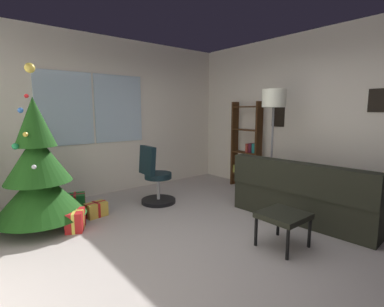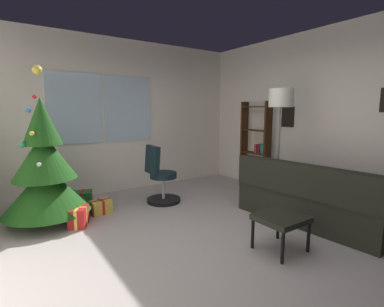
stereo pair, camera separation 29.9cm
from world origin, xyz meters
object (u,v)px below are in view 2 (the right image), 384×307
couch (327,200)px  bookshelf (255,151)px  floor_lamp (281,106)px  gift_box_red (79,217)px  gift_box_green (83,199)px  office_chair (161,180)px  footstool (281,220)px  holiday_tree (45,172)px  gift_box_gold (101,207)px

couch → bookshelf: (0.41, 1.72, 0.45)m
floor_lamp → gift_box_red: bearing=162.2°
couch → gift_box_red: couch is taller
gift_box_red → bookshelf: bookshelf is taller
couch → gift_box_green: 3.66m
couch → gift_box_red: bearing=149.1°
gift_box_green → office_chair: (1.12, -0.54, 0.25)m
footstool → office_chair: (-0.30, 2.18, 0.03)m
gift_box_red → office_chair: (1.36, 0.25, 0.25)m
gift_box_red → office_chair: 1.40m
holiday_tree → gift_box_gold: bearing=-4.6°
gift_box_red → gift_box_gold: size_ratio=1.15×
footstool → holiday_tree: size_ratio=0.24×
couch → floor_lamp: (-0.04, 0.82, 1.29)m
couch → gift_box_gold: couch is taller
holiday_tree → couch: bearing=-33.0°
gift_box_red → office_chair: size_ratio=0.38×
footstool → gift_box_red: footstool is taller
couch → floor_lamp: floor_lamp is taller
holiday_tree → gift_box_green: holiday_tree is taller
floor_lamp → footstool: bearing=-139.4°
gift_box_green → gift_box_gold: bearing=-74.8°
office_chair → holiday_tree: bearing=176.7°
gift_box_red → floor_lamp: size_ratio=0.20×
gift_box_green → office_chair: size_ratio=0.37×
gift_box_gold → office_chair: bearing=-2.4°
gift_box_red → floor_lamp: floor_lamp is taller
holiday_tree → floor_lamp: bearing=-21.7°
gift_box_green → gift_box_gold: 0.52m
holiday_tree → gift_box_gold: holiday_tree is taller
gift_box_red → gift_box_green: bearing=72.9°
footstool → bookshelf: size_ratio=0.29×
footstool → gift_box_red: size_ratio=1.36×
holiday_tree → bookshelf: (3.61, -0.36, 0.04)m
gift_box_green → floor_lamp: (2.60, -1.71, 1.46)m
couch → holiday_tree: size_ratio=0.97×
holiday_tree → office_chair: size_ratio=2.17×
gift_box_red → gift_box_green: gift_box_red is taller
gift_box_green → gift_box_gold: gift_box_green is taller
gift_box_gold → office_chair: (0.98, -0.04, 0.27)m
couch → gift_box_green: size_ratio=5.67×
holiday_tree → gift_box_green: bearing=38.9°
couch → gift_box_gold: size_ratio=6.40×
office_chair → floor_lamp: 2.24m
couch → floor_lamp: size_ratio=1.09×
footstool → office_chair: office_chair is taller
holiday_tree → office_chair: bearing=-3.3°
gift_box_red → floor_lamp: (2.85, -0.91, 1.45)m
gift_box_red → office_chair: bearing=10.5°
gift_box_gold → bookshelf: 3.00m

